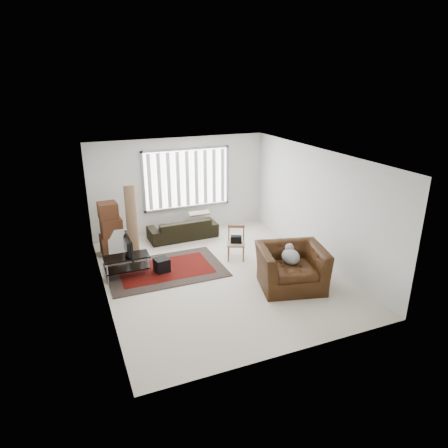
# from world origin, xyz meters

# --- Properties ---
(room) EXTENTS (6.00, 6.02, 2.71)m
(room) POSITION_xyz_m (0.03, 0.51, 1.76)
(room) COLOR beige
(room) RESTS_ON ground
(persian_rug) EXTENTS (2.65, 1.77, 0.02)m
(persian_rug) POSITION_xyz_m (-1.09, 0.69, 0.01)
(persian_rug) COLOR black
(persian_rug) RESTS_ON ground
(tv_stand) EXTENTS (0.99, 0.45, 0.50)m
(tv_stand) POSITION_xyz_m (-1.95, 0.72, 0.36)
(tv_stand) COLOR black
(tv_stand) RESTS_ON ground
(tv) EXTENTS (0.10, 0.81, 0.46)m
(tv) POSITION_xyz_m (-1.95, 0.72, 0.73)
(tv) COLOR black
(tv) RESTS_ON tv_stand
(subwoofer) EXTENTS (0.36, 0.36, 0.31)m
(subwoofer) POSITION_xyz_m (-1.18, 0.62, 0.18)
(subwoofer) COLOR black
(subwoofer) RESTS_ON persian_rug
(moving_boxes) EXTENTS (0.58, 0.53, 1.34)m
(moving_boxes) POSITION_xyz_m (-2.08, 2.13, 0.62)
(moving_boxes) COLOR #552F1B
(moving_boxes) RESTS_ON ground
(white_flatpack) EXTENTS (0.59, 0.35, 0.71)m
(white_flatpack) POSITION_xyz_m (-1.93, 1.83, 0.35)
(white_flatpack) COLOR silver
(white_flatpack) RESTS_ON ground
(rolled_rug) EXTENTS (0.36, 0.67, 1.81)m
(rolled_rug) POSITION_xyz_m (-1.61, 1.72, 0.90)
(rolled_rug) COLOR brown
(rolled_rug) RESTS_ON ground
(sofa) EXTENTS (1.91, 0.87, 0.73)m
(sofa) POSITION_xyz_m (-0.12, 2.45, 0.36)
(sofa) COLOR black
(sofa) RESTS_ON ground
(side_chair) EXTENTS (0.57, 0.57, 0.81)m
(side_chair) POSITION_xyz_m (0.69, 0.65, 0.45)
(side_chair) COLOR #8D745C
(side_chair) RESTS_ON ground
(armchair) EXTENTS (1.62, 1.49, 1.01)m
(armchair) POSITION_xyz_m (1.20, -1.07, 0.51)
(armchair) COLOR #331B0A
(armchair) RESTS_ON ground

